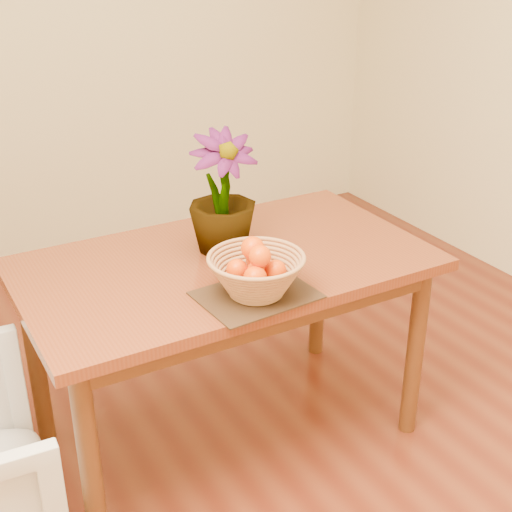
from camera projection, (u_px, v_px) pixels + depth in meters
floor at (268, 481)px, 2.54m from camera, size 4.50×4.50×0.00m
wall_back at (52, 15)px, 3.72m from camera, size 4.00×0.02×2.70m
table at (226, 282)px, 2.49m from camera, size 1.40×0.80×0.75m
placemat at (256, 295)px, 2.21m from camera, size 0.37×0.29×0.01m
wicker_basket at (256, 277)px, 2.18m from camera, size 0.30×0.30×0.12m
orange_pile at (256, 264)px, 2.17m from camera, size 0.17×0.17×0.13m
potted_plant at (222, 194)px, 2.43m from camera, size 0.26×0.26×0.42m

